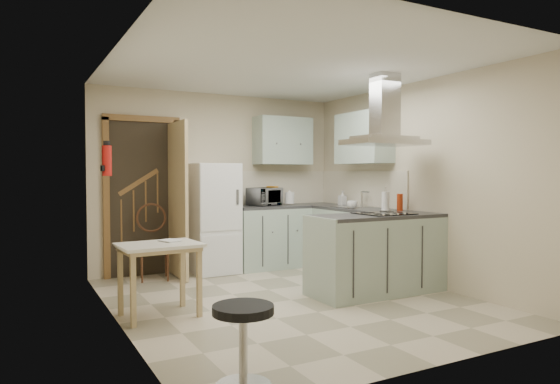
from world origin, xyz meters
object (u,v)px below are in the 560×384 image
extractor_hood (385,142)px  microwave (265,197)px  drop_leaf_table (160,280)px  fridge (214,218)px  stool (243,346)px  bentwood_chair (154,245)px  peninsula (377,254)px

extractor_hood → microwave: size_ratio=1.94×
drop_leaf_table → fridge: bearing=51.5°
drop_leaf_table → microwave: bearing=37.7°
drop_leaf_table → stool: (0.06, -1.82, -0.08)m
stool → drop_leaf_table: bearing=91.8°
stool → bentwood_chair: bearing=84.9°
bentwood_chair → microwave: 1.74m
peninsula → extractor_hood: bearing=0.0°
extractor_hood → drop_leaf_table: bearing=174.5°
fridge → bentwood_chair: (-0.84, -0.07, -0.31)m
drop_leaf_table → bentwood_chair: bearing=73.8°
drop_leaf_table → extractor_hood: bearing=-9.2°
stool → microwave: 4.15m
drop_leaf_table → microwave: microwave is taller
extractor_hood → stool: size_ratio=1.69×
drop_leaf_table → stool: bearing=-91.8°
extractor_hood → peninsula: bearing=180.0°
extractor_hood → bentwood_chair: extractor_hood is taller
fridge → extractor_hood: 2.57m
extractor_hood → microwave: 2.19m
fridge → peninsula: 2.35m
bentwood_chair → stool: bentwood_chair is taller
fridge → bentwood_chair: 0.89m
fridge → bentwood_chair: fridge is taller
drop_leaf_table → stool: drop_leaf_table is taller
extractor_hood → stool: extractor_hood is taller
microwave → peninsula: bearing=-98.3°
peninsula → bentwood_chair: size_ratio=1.75×
microwave → bentwood_chair: bearing=163.1°
fridge → stool: (-1.15, -3.55, -0.48)m
fridge → extractor_hood: size_ratio=1.67×
bentwood_chair → microwave: bearing=14.7°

